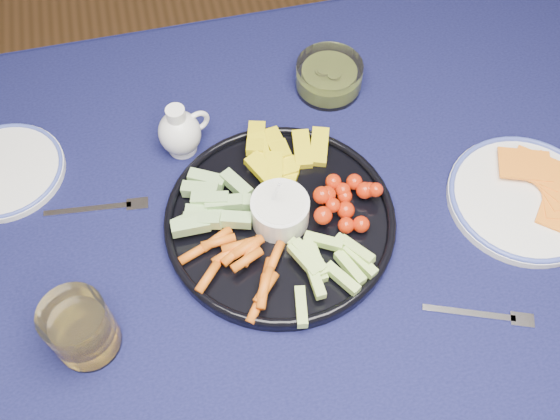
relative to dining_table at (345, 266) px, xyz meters
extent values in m
plane|color=brown|center=(0.00, 0.00, -0.66)|extent=(4.00, 4.00, 0.00)
cylinder|color=#53351B|center=(0.72, 0.42, -0.31)|extent=(0.07, 0.07, 0.70)
cube|color=#53351B|center=(0.00, 0.00, 0.06)|extent=(1.60, 1.00, 0.04)
cube|color=black|center=(0.00, 0.00, 0.08)|extent=(1.66, 1.06, 0.01)
cube|color=black|center=(0.00, 0.53, -0.06)|extent=(1.66, 0.01, 0.30)
cylinder|color=black|center=(-0.10, 0.05, 0.10)|extent=(0.35, 0.35, 0.02)
torus|color=black|center=(-0.10, 0.05, 0.11)|extent=(0.35, 0.35, 0.01)
cylinder|color=white|center=(-0.10, 0.05, 0.13)|extent=(0.09, 0.09, 0.05)
cylinder|color=silver|center=(-0.10, 0.05, 0.15)|extent=(0.08, 0.08, 0.01)
cylinder|color=white|center=(-0.22, 0.23, 0.09)|extent=(0.05, 0.05, 0.01)
ellipsoid|color=white|center=(-0.22, 0.23, 0.13)|extent=(0.07, 0.07, 0.08)
cylinder|color=white|center=(-0.22, 0.23, 0.17)|extent=(0.03, 0.03, 0.03)
torus|color=white|center=(-0.19, 0.24, 0.14)|extent=(0.04, 0.02, 0.04)
torus|color=#3F4EB0|center=(-0.22, 0.23, 0.16)|extent=(0.04, 0.04, 0.00)
cylinder|color=white|center=(0.05, 0.31, 0.11)|extent=(0.12, 0.12, 0.05)
cylinder|color=olive|center=(0.05, 0.31, 0.11)|extent=(0.10, 0.10, 0.03)
cylinder|color=white|center=(0.29, 0.00, 0.09)|extent=(0.24, 0.24, 0.01)
torus|color=#3F4EB0|center=(0.29, 0.00, 0.10)|extent=(0.24, 0.24, 0.01)
cylinder|color=white|center=(-0.40, -0.07, 0.14)|extent=(0.09, 0.09, 0.10)
cylinder|color=#C19316|center=(-0.40, -0.07, 0.12)|extent=(0.08, 0.08, 0.06)
cube|color=silver|center=(-0.38, 0.15, 0.09)|extent=(0.14, 0.02, 0.00)
cube|color=silver|center=(-0.31, 0.14, 0.09)|extent=(0.04, 0.02, 0.00)
cube|color=silver|center=(0.13, -0.15, 0.09)|extent=(0.13, 0.06, 0.00)
cube|color=silver|center=(0.20, -0.18, 0.09)|extent=(0.04, 0.03, 0.00)
cylinder|color=white|center=(-0.51, 0.25, 0.09)|extent=(0.19, 0.19, 0.01)
torus|color=#3F4EB0|center=(-0.51, 0.25, 0.10)|extent=(0.19, 0.19, 0.01)
camera|label=1|loc=(-0.21, -0.43, 0.92)|focal=40.00mm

